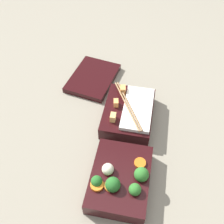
{
  "coord_description": "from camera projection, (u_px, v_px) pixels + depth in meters",
  "views": [
    {
      "loc": [
        -0.41,
        -0.05,
        0.65
      ],
      "look_at": [
        0.08,
        0.05,
        0.05
      ],
      "focal_mm": 42.0,
      "sensor_mm": 36.0,
      "label": 1
    }
  ],
  "objects": [
    {
      "name": "bento_tray_vegetable",
      "position": [
        120.0,
        179.0,
        0.66
      ],
      "size": [
        0.19,
        0.15,
        0.08
      ],
      "color": "black",
      "rests_on": "ground_plane"
    },
    {
      "name": "ground_plane",
      "position": [
        122.0,
        145.0,
        0.76
      ],
      "size": [
        3.0,
        3.0,
        0.0
      ],
      "primitive_type": "plane",
      "color": "gray"
    },
    {
      "name": "bento_tray_rice",
      "position": [
        128.0,
        112.0,
        0.81
      ],
      "size": [
        0.19,
        0.15,
        0.07
      ],
      "color": "black",
      "rests_on": "ground_plane"
    },
    {
      "name": "bento_lid",
      "position": [
        93.0,
        78.0,
        0.93
      ],
      "size": [
        0.21,
        0.17,
        0.02
      ],
      "primitive_type": "cube",
      "rotation": [
        0.0,
        0.0,
        -0.17
      ],
      "color": "black",
      "rests_on": "ground_plane"
    }
  ]
}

